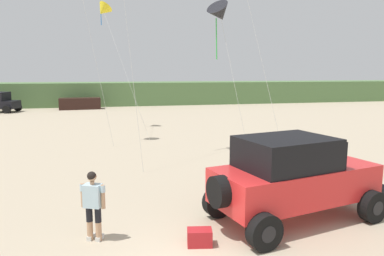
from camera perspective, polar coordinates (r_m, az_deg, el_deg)
dune_ridge at (r=44.93m, az=-12.40°, el=5.38°), size 90.00×6.21×2.68m
jeep at (r=9.89m, az=15.79°, el=-7.37°), size 5.02×3.27×2.26m
person_watching at (r=8.78m, az=-15.43°, el=-11.25°), size 0.58×0.42×1.67m
cooler_box at (r=8.54m, az=1.22°, el=-16.97°), size 0.61×0.45×0.38m
distant_sedan at (r=40.13m, az=-17.35°, el=3.73°), size 4.31×2.00×1.20m
kite_white_parafoil at (r=25.99m, az=-13.93°, el=17.67°), size 3.17×6.13×8.54m
kite_blue_swept at (r=17.18m, az=4.45°, el=17.68°), size 1.59×2.93×7.18m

